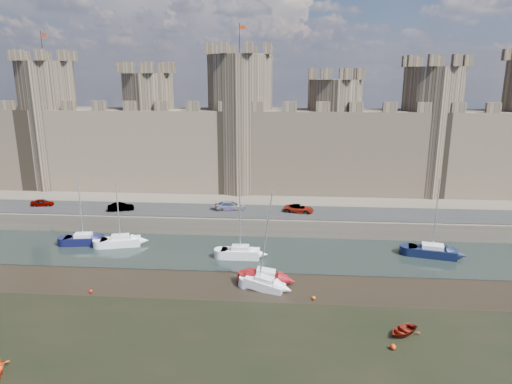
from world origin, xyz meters
TOP-DOWN VIEW (x-y plane):
  - ground at (0.00, 0.00)m, footprint 160.00×160.00m
  - water_channel at (0.00, 24.00)m, footprint 160.00×12.00m
  - quay at (0.00, 60.00)m, footprint 160.00×60.00m
  - road at (0.00, 34.00)m, footprint 160.00×7.00m
  - castle at (-0.64, 48.00)m, footprint 108.50×11.00m
  - car_0 at (-27.41, 34.46)m, footprint 3.52×1.85m
  - car_1 at (-14.33, 32.88)m, footprint 4.03×2.48m
  - car_2 at (1.89, 34.66)m, footprint 4.88×2.72m
  - car_3 at (12.17, 34.16)m, footprint 4.66×2.81m
  - sailboat_0 at (-11.64, 25.06)m, footprint 5.46×3.24m
  - sailboat_1 at (-16.79, 25.20)m, footprint 5.15×2.59m
  - sailboat_2 at (4.79, 22.15)m, footprint 4.76×1.86m
  - sailboat_3 at (28.81, 24.55)m, footprint 6.08×3.48m
  - sailboat_4 at (8.38, 15.26)m, footprint 4.66×2.03m
  - sailboat_5 at (8.29, 13.94)m, footprint 4.54×2.82m
  - dinghy_4 at (21.03, 6.22)m, footprint 3.80×3.75m
  - buoy_1 at (-9.90, 11.70)m, footprint 0.38×0.38m
  - buoy_3 at (13.45, 12.00)m, footprint 0.40×0.40m
  - buoy_5 at (19.66, 3.77)m, footprint 0.49×0.49m

SIDE VIEW (x-z plane):
  - ground at x=0.00m, z-range 0.00..0.00m
  - water_channel at x=0.00m, z-range 0.00..0.08m
  - buoy_1 at x=-9.90m, z-range 0.00..0.38m
  - buoy_3 at x=13.45m, z-range 0.00..0.40m
  - buoy_5 at x=19.66m, z-range 0.00..0.49m
  - dinghy_4 at x=21.03m, z-range 0.00..0.65m
  - sailboat_5 at x=8.29m, z-range -3.90..5.26m
  - sailboat_0 at x=-11.64m, z-range -4.02..5.54m
  - sailboat_4 at x=8.38m, z-range -4.57..6.12m
  - sailboat_3 at x=28.81m, z-range -4.24..5.80m
  - sailboat_1 at x=-16.79m, z-range -4.15..5.72m
  - sailboat_2 at x=4.79m, z-range -4.31..5.95m
  - quay at x=0.00m, z-range 0.00..2.50m
  - road at x=0.00m, z-range 2.50..2.60m
  - car_0 at x=-27.41m, z-range 2.50..3.64m
  - car_3 at x=12.17m, z-range 2.50..3.71m
  - car_1 at x=-14.33m, z-range 2.50..3.75m
  - car_2 at x=1.89m, z-range 2.50..3.84m
  - castle at x=-0.64m, z-range -2.83..26.17m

